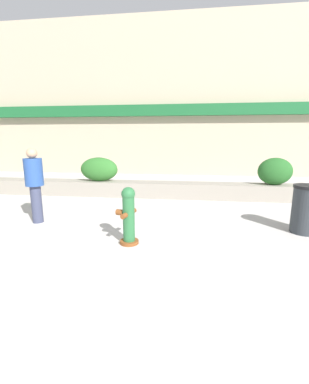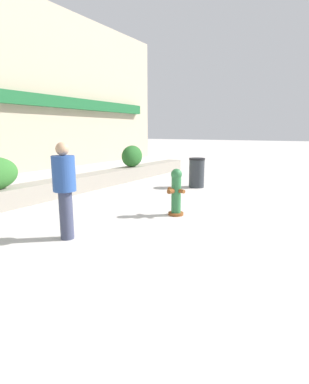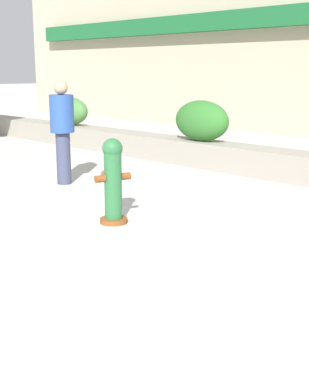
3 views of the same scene
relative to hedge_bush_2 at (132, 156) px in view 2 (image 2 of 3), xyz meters
The scene contains 6 objects.
ground_plane 8.11m from the hedge_bush_2, 131.90° to the right, with size 120.00×120.00×0.00m, color #BCB7B2.
planter_wall_low 5.43m from the hedge_bush_2, behind, with size 18.00×0.70×0.50m, color gray.
hedge_bush_2 is the anchor object (origin of this frame).
fire_hydrant 5.50m from the hedge_bush_2, 133.58° to the right, with size 0.47×0.48×1.08m.
pedestrian 6.89m from the hedge_bush_2, 153.97° to the right, with size 0.42×0.42×1.73m.
trash_bin 2.98m from the hedge_bush_2, 95.43° to the right, with size 0.55×0.55×1.01m.
Camera 2 is at (-4.37, -1.08, 1.91)m, focal length 28.00 mm.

